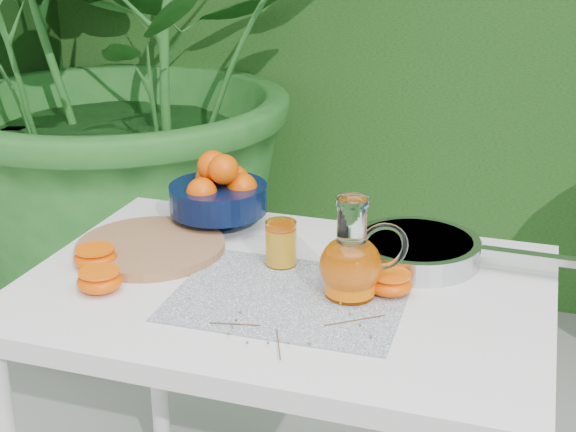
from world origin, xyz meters
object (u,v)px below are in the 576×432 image
(fruit_bowl, at_px, (219,192))
(saute_pan, at_px, (418,249))
(juice_pitcher, at_px, (352,262))
(cutting_board, at_px, (151,247))
(white_table, at_px, (285,320))

(fruit_bowl, relative_size, saute_pan, 0.61)
(fruit_bowl, height_order, juice_pitcher, juice_pitcher)
(cutting_board, relative_size, juice_pitcher, 1.63)
(cutting_board, height_order, juice_pitcher, juice_pitcher)
(juice_pitcher, bearing_deg, saute_pan, 65.78)
(fruit_bowl, xyz_separation_m, juice_pitcher, (0.37, -0.26, -0.01))
(white_table, height_order, cutting_board, cutting_board)
(fruit_bowl, distance_m, saute_pan, 0.47)
(white_table, distance_m, juice_pitcher, 0.20)
(fruit_bowl, bearing_deg, cutting_board, -113.55)
(white_table, bearing_deg, juice_pitcher, -7.93)
(cutting_board, bearing_deg, juice_pitcher, -9.51)
(white_table, distance_m, cutting_board, 0.33)
(saute_pan, bearing_deg, white_table, -141.19)
(juice_pitcher, xyz_separation_m, saute_pan, (0.09, 0.20, -0.04))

